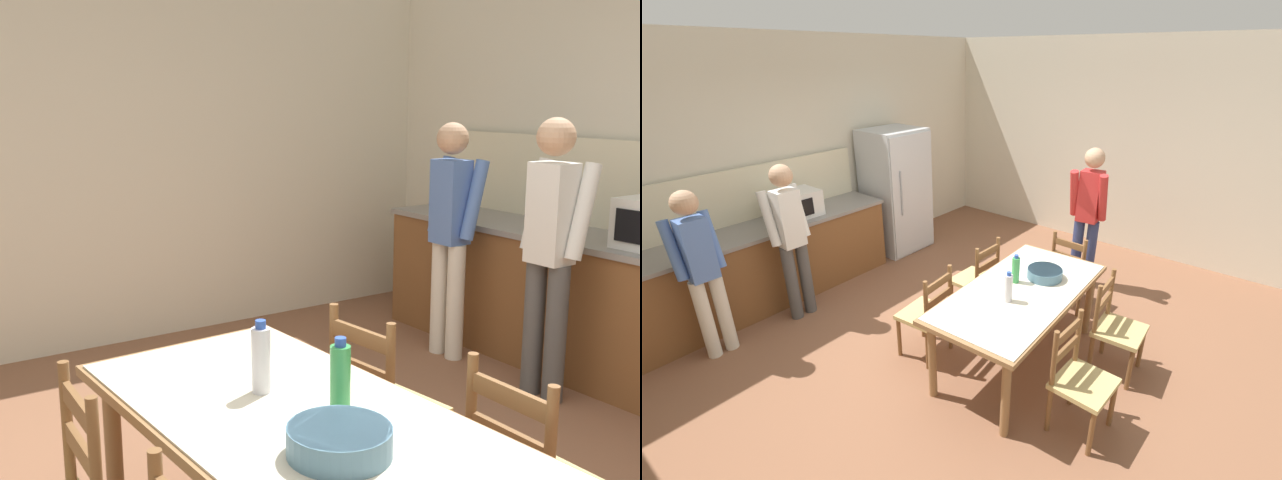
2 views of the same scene
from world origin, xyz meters
TOP-DOWN VIEW (x-y plane):
  - wall_left at (-3.26, 0.00)m, footprint 0.12×5.20m
  - kitchen_counter at (-0.96, 2.23)m, footprint 3.18×0.66m
  - counter_splashback at (-0.96, 2.54)m, footprint 3.14×0.03m
  - dining_table at (0.02, -0.58)m, footprint 1.85×0.98m
  - bottle_near_centre at (-0.21, -0.60)m, footprint 0.07×0.07m
  - bottle_off_centre at (0.10, -0.47)m, footprint 0.07×0.07m
  - serving_bowl at (0.34, -0.64)m, footprint 0.32×0.32m
  - chair_side_far_left at (-0.43, 0.14)m, footprint 0.46×0.44m
  - person_at_sink at (-1.67, 1.71)m, footprint 0.41×0.28m
  - person_at_counter at (-0.81, 1.69)m, footprint 0.42×0.29m

SIDE VIEW (x-z plane):
  - chair_side_far_left at x=-0.43m, z-range -0.01..0.90m
  - kitchen_counter at x=-0.96m, z-range 0.00..0.92m
  - dining_table at x=0.02m, z-range 0.30..1.07m
  - serving_bowl at x=0.34m, z-range 0.77..0.86m
  - bottle_near_centre at x=-0.21m, z-range 0.76..1.03m
  - bottle_off_centre at x=0.10m, z-range 0.76..1.03m
  - person_at_sink at x=-1.67m, z-range 0.10..1.73m
  - person_at_counter at x=-0.81m, z-range 0.10..1.79m
  - counter_splashback at x=-0.96m, z-range 0.92..1.52m
  - wall_left at x=-3.26m, z-range 0.00..2.90m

